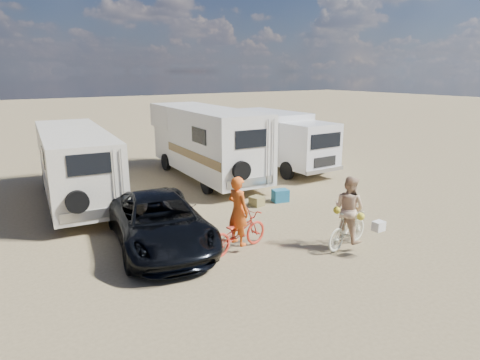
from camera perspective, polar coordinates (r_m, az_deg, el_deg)
ground at (r=12.49m, az=10.39°, el=-6.73°), size 140.00×140.00×0.00m
rv_main at (r=18.00m, az=-4.66°, el=4.93°), size 2.80×7.64×2.99m
rv_left at (r=15.73m, az=-21.33°, el=1.71°), size 2.87×7.43×2.52m
box_truck at (r=19.80m, az=5.29°, el=5.26°), size 2.18×6.05×2.63m
dark_suv at (r=11.26m, az=-10.89°, el=-5.52°), size 3.05×5.13×1.34m
bike_man at (r=10.81m, az=-0.26°, el=-7.06°), size 1.98×0.99×1.00m
bike_woman at (r=11.39m, az=14.36°, el=-6.38°), size 1.72×0.76×1.00m
rider_man at (r=10.67m, az=-0.27°, el=-5.10°), size 0.54×0.72×1.78m
rider_woman at (r=11.27m, az=14.47°, el=-4.64°), size 0.80×0.95×1.73m
bike_parked at (r=19.36m, az=8.51°, el=2.30°), size 1.70×0.78×0.86m
cooler at (r=14.94m, az=5.48°, el=-2.11°), size 0.62×0.51×0.44m
crate at (r=14.44m, az=2.28°, el=-2.88°), size 0.48×0.48×0.33m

